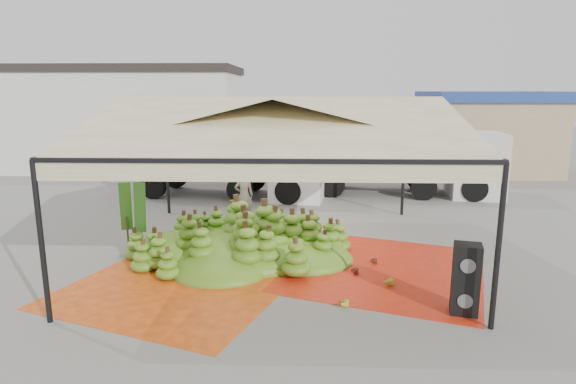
{
  "coord_description": "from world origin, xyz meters",
  "views": [
    {
      "loc": [
        0.63,
        -12.0,
        4.17
      ],
      "look_at": [
        0.2,
        1.5,
        1.3
      ],
      "focal_mm": 30.0,
      "sensor_mm": 36.0,
      "label": 1
    }
  ],
  "objects_px": {
    "banana_heap": "(245,232)",
    "truck_left": "(239,157)",
    "vendor": "(244,196)",
    "truck_right": "(414,156)",
    "speaker_stack": "(466,279)"
  },
  "relations": [
    {
      "from": "banana_heap",
      "to": "truck_right",
      "type": "distance_m",
      "value": 9.85
    },
    {
      "from": "truck_left",
      "to": "truck_right",
      "type": "height_order",
      "value": "truck_right"
    },
    {
      "from": "banana_heap",
      "to": "truck_right",
      "type": "height_order",
      "value": "truck_right"
    },
    {
      "from": "speaker_stack",
      "to": "banana_heap",
      "type": "bearing_deg",
      "value": 160.16
    },
    {
      "from": "banana_heap",
      "to": "truck_left",
      "type": "distance_m",
      "value": 7.31
    },
    {
      "from": "vendor",
      "to": "truck_left",
      "type": "height_order",
      "value": "truck_left"
    },
    {
      "from": "banana_heap",
      "to": "vendor",
      "type": "bearing_deg",
      "value": 97.27
    },
    {
      "from": "banana_heap",
      "to": "truck_left",
      "type": "bearing_deg",
      "value": 98.41
    },
    {
      "from": "banana_heap",
      "to": "speaker_stack",
      "type": "distance_m",
      "value": 5.49
    },
    {
      "from": "banana_heap",
      "to": "speaker_stack",
      "type": "relative_size",
      "value": 4.33
    },
    {
      "from": "vendor",
      "to": "truck_right",
      "type": "bearing_deg",
      "value": -157.2
    },
    {
      "from": "speaker_stack",
      "to": "vendor",
      "type": "xyz_separation_m",
      "value": [
        -4.98,
        6.53,
        0.14
      ]
    },
    {
      "from": "truck_right",
      "to": "speaker_stack",
      "type": "bearing_deg",
      "value": -90.82
    },
    {
      "from": "banana_heap",
      "to": "truck_right",
      "type": "xyz_separation_m",
      "value": [
        5.95,
        7.79,
        0.92
      ]
    },
    {
      "from": "banana_heap",
      "to": "truck_left",
      "type": "relative_size",
      "value": 0.78
    }
  ]
}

